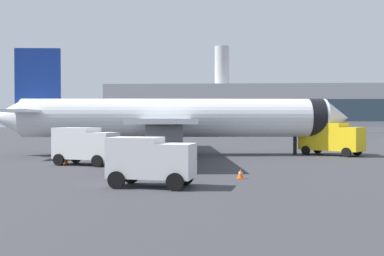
# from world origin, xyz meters

# --- Properties ---
(airplane_at_gate) EXTENTS (35.77, 32.31, 10.50)m
(airplane_at_gate) POSITION_xyz_m (-4.42, 42.21, 3.66)
(airplane_at_gate) COLOR white
(airplane_at_gate) RESTS_ON ground
(service_truck) EXTENTS (5.22, 3.61, 2.90)m
(service_truck) POSITION_xyz_m (-10.33, 32.01, 1.61)
(service_truck) COLOR white
(service_truck) RESTS_ON ground
(fuel_truck) EXTENTS (6.14, 5.69, 3.20)m
(fuel_truck) POSITION_xyz_m (11.15, 42.79, 1.77)
(fuel_truck) COLOR yellow
(fuel_truck) RESTS_ON ground
(cargo_van) EXTENTS (4.68, 2.98, 2.60)m
(cargo_van) POSITION_xyz_m (-3.61, 20.83, 1.45)
(cargo_van) COLOR white
(cargo_van) RESTS_ON ground
(safety_cone_near) EXTENTS (0.44, 0.44, 0.75)m
(safety_cone_near) POSITION_xyz_m (-12.14, 32.80, 0.37)
(safety_cone_near) COLOR #F2590C
(safety_cone_near) RESTS_ON ground
(safety_cone_mid) EXTENTS (0.44, 0.44, 0.61)m
(safety_cone_mid) POSITION_xyz_m (1.26, 24.38, 0.30)
(safety_cone_mid) COLOR #F2590C
(safety_cone_mid) RESTS_ON ground
(terminal_building) EXTENTS (104.44, 19.31, 25.79)m
(terminal_building) POSITION_xyz_m (19.47, 135.75, 7.00)
(terminal_building) COLOR #B2B2B7
(terminal_building) RESTS_ON ground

